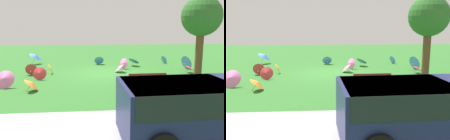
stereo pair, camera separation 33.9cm
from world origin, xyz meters
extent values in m
plane|color=#2D6B28|center=(0.00, 0.00, 0.00)|extent=(40.00, 40.00, 0.00)
cube|color=#9E9EA3|center=(0.00, 8.51, 0.00)|extent=(40.00, 4.23, 0.01)
cube|color=#191E4C|center=(-2.27, 8.71, 0.85)|extent=(4.68, 2.09, 1.35)
cube|color=black|center=(-1.35, 8.75, 1.25)|extent=(2.65, 2.03, 0.55)
cylinder|color=black|center=(-0.62, 7.83, 0.38)|extent=(0.77, 0.25, 0.76)
cube|color=maroon|center=(-1.61, 4.41, 0.45)|extent=(1.61, 0.49, 0.05)
cube|color=maroon|center=(-1.62, 4.61, 0.68)|extent=(1.60, 0.15, 0.45)
cube|color=black|center=(-0.97, 4.43, 0.23)|extent=(0.09, 0.41, 0.45)
cube|color=black|center=(-2.25, 4.39, 0.23)|extent=(0.09, 0.41, 0.45)
cylinder|color=brown|center=(-5.07, 1.86, 1.35)|extent=(0.40, 0.40, 2.70)
sphere|color=#286023|center=(-5.07, 1.86, 3.33)|extent=(2.10, 2.10, 2.10)
cylinder|color=tan|center=(-1.13, -0.16, 0.14)|extent=(0.26, 0.05, 0.27)
cone|color=pink|center=(-0.98, -0.18, 0.30)|extent=(0.65, 0.75, 0.55)
sphere|color=tan|center=(-0.94, -0.19, 0.34)|extent=(0.05, 0.04, 0.05)
cylinder|color=tan|center=(-5.12, 0.34, 0.14)|extent=(0.18, 0.03, 0.29)
cone|color=#D8383F|center=(-5.23, 0.34, 0.33)|extent=(0.57, 0.59, 0.39)
sphere|color=tan|center=(-5.26, 0.34, 0.38)|extent=(0.05, 0.04, 0.05)
cylinder|color=tan|center=(4.95, -3.80, 0.27)|extent=(0.33, 0.11, 0.54)
cone|color=#4C8CE5|center=(4.75, -3.75, 0.61)|extent=(1.10, 1.13, 0.63)
sphere|color=tan|center=(4.71, -3.73, 0.68)|extent=(0.06, 0.05, 0.05)
cylinder|color=tan|center=(4.71, 2.69, 0.22)|extent=(0.06, 0.54, 0.35)
cone|color=pink|center=(4.74, 3.03, 0.43)|extent=(0.94, 0.69, 0.86)
sphere|color=tan|center=(4.74, 3.10, 0.48)|extent=(0.04, 0.05, 0.05)
cylinder|color=tan|center=(3.46, 1.21, 0.24)|extent=(0.03, 0.44, 0.20)
cone|color=#D8383F|center=(3.45, 1.49, 0.35)|extent=(0.71, 0.40, 0.70)
sphere|color=tan|center=(3.45, 1.56, 0.38)|extent=(0.04, 0.05, 0.05)
cylinder|color=tan|center=(-2.20, -2.21, 0.18)|extent=(0.21, 0.17, 0.36)
cone|color=#4C8CE5|center=(-2.32, -2.30, 0.41)|extent=(1.02, 1.04, 0.52)
sphere|color=tan|center=(-2.35, -2.32, 0.46)|extent=(0.06, 0.06, 0.05)
cylinder|color=tan|center=(-4.66, -3.21, 0.22)|extent=(0.29, 0.15, 0.14)
cone|color=#4C8CE5|center=(-4.84, -3.30, 0.30)|extent=(0.54, 0.67, 0.59)
sphere|color=tan|center=(-4.89, -3.32, 0.32)|extent=(0.06, 0.05, 0.05)
cylinder|color=tan|center=(-5.32, -0.73, 0.36)|extent=(0.43, 0.21, 0.16)
cone|color=#4C8CE5|center=(-5.61, -0.85, 0.46)|extent=(0.75, 0.99, 0.91)
sphere|color=tan|center=(-5.69, -0.89, 0.48)|extent=(0.06, 0.05, 0.04)
cylinder|color=tan|center=(4.15, 0.42, 0.29)|extent=(0.06, 0.38, 0.11)
cone|color=#D8383F|center=(4.17, 0.17, 0.34)|extent=(0.70, 0.33, 0.69)
sphere|color=tan|center=(4.18, 0.11, 0.36)|extent=(0.04, 0.05, 0.04)
cylinder|color=tan|center=(-1.59, -1.34, 0.30)|extent=(0.33, 0.24, 0.11)
cone|color=pink|center=(-1.38, -1.19, 0.36)|extent=(0.66, 0.76, 0.73)
sphere|color=tan|center=(-1.32, -1.15, 0.38)|extent=(0.06, 0.05, 0.04)
cylinder|color=tan|center=(3.49, 3.68, 0.15)|extent=(0.25, 0.06, 0.30)
cone|color=orange|center=(3.33, 3.66, 0.35)|extent=(0.75, 0.81, 0.56)
sphere|color=tan|center=(3.29, 3.65, 0.40)|extent=(0.06, 0.04, 0.05)
cylinder|color=tan|center=(0.12, -2.99, 0.17)|extent=(0.04, 0.42, 0.26)
cone|color=#4C8CE5|center=(0.13, -3.24, 0.32)|extent=(0.70, 0.47, 0.64)
sphere|color=tan|center=(0.13, -3.29, 0.35)|extent=(0.04, 0.05, 0.05)
cylinder|color=tan|center=(3.33, -0.11, 0.21)|extent=(0.38, 0.04, 0.18)
cone|color=yellow|center=(3.10, -0.12, 0.31)|extent=(0.36, 0.64, 0.61)
sphere|color=tan|center=(3.06, -0.12, 0.32)|extent=(0.05, 0.04, 0.05)
camera|label=1|loc=(0.75, 14.09, 2.91)|focal=38.11mm
camera|label=2|loc=(0.41, 14.11, 2.91)|focal=38.11mm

